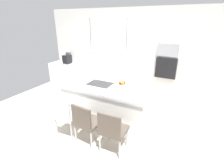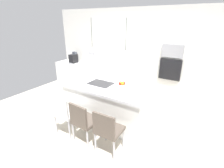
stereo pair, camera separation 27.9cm
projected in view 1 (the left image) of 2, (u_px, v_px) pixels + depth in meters
name	position (u px, v px, depth m)	size (l,w,h in m)	color
floor	(108.00, 120.00, 4.01)	(6.60, 6.60, 0.00)	beige
back_wall	(135.00, 55.00, 4.90)	(6.00, 0.10, 2.60)	silver
kitchen_island	(108.00, 103.00, 3.85)	(1.99, 1.02, 0.90)	white
sink_basin	(100.00, 84.00, 3.78)	(0.56, 0.40, 0.02)	#2D2D30
faucet	(105.00, 75.00, 3.90)	(0.02, 0.17, 0.22)	silver
fruit_bowl	(122.00, 85.00, 3.58)	(0.29, 0.29, 0.15)	beige
side_counter	(67.00, 75.00, 5.95)	(1.10, 0.60, 0.84)	white
coffee_machine	(67.00, 59.00, 5.70)	(0.20, 0.35, 0.38)	black
microwave	(168.00, 50.00, 4.36)	(0.54, 0.08, 0.34)	#9E9EA3
oven	(166.00, 68.00, 4.54)	(0.56, 0.08, 0.56)	black
chair_near	(67.00, 114.00, 3.31)	(0.46, 0.48, 0.88)	silver
chair_middle	(87.00, 121.00, 3.11)	(0.48, 0.46, 0.85)	brown
chair_far	(112.00, 129.00, 2.88)	(0.46, 0.43, 0.84)	brown
pendant_light_left	(91.00, 51.00, 3.60)	(0.18, 0.18, 0.78)	silver
pendant_light_right	(126.00, 55.00, 3.25)	(0.18, 0.18, 0.78)	silver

